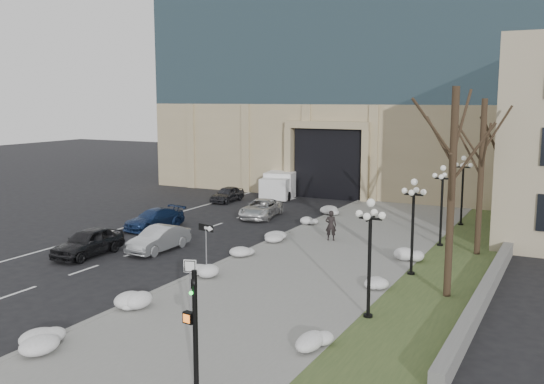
% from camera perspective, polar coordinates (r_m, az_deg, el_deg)
% --- Properties ---
extents(ground, '(160.00, 160.00, 0.00)m').
position_cam_1_polar(ground, '(23.52, -16.18, -12.74)').
color(ground, black).
rests_on(ground, ground).
extents(sidewalk, '(9.00, 40.00, 0.12)m').
position_cam_1_polar(sidewalk, '(33.06, 5.48, -6.03)').
color(sidewalk, gray).
rests_on(sidewalk, ground).
extents(curb, '(0.30, 40.00, 0.14)m').
position_cam_1_polar(curb, '(34.92, -1.41, -5.17)').
color(curb, gray).
rests_on(curb, ground).
extents(grass_strip, '(4.00, 40.00, 0.10)m').
position_cam_1_polar(grass_strip, '(31.34, 16.67, -7.22)').
color(grass_strip, '#3A4C26').
rests_on(grass_strip, ground).
extents(stone_wall, '(0.50, 30.00, 0.70)m').
position_cam_1_polar(stone_wall, '(32.90, 20.79, -6.12)').
color(stone_wall, slate).
rests_on(stone_wall, ground).
extents(car_a, '(1.86, 4.47, 1.51)m').
position_cam_1_polar(car_a, '(34.53, -16.93, -4.54)').
color(car_a, black).
rests_on(car_a, ground).
extents(car_b, '(1.57, 4.22, 1.38)m').
position_cam_1_polar(car_b, '(34.67, -10.60, -4.37)').
color(car_b, '#AEB2B6').
rests_on(car_b, ground).
extents(car_c, '(2.55, 4.71, 1.30)m').
position_cam_1_polar(car_c, '(40.64, -11.03, -2.50)').
color(car_c, navy).
rests_on(car_c, ground).
extents(car_d, '(2.83, 4.93, 1.29)m').
position_cam_1_polar(car_d, '(43.63, -1.05, -1.57)').
color(car_d, silver).
rests_on(car_d, ground).
extents(car_e, '(1.53, 3.73, 1.27)m').
position_cam_1_polar(car_e, '(50.42, -4.23, -0.20)').
color(car_e, '#303035').
rests_on(car_e, ground).
extents(pedestrian, '(0.76, 0.60, 1.81)m').
position_cam_1_polar(pedestrian, '(36.22, 5.57, -3.15)').
color(pedestrian, black).
rests_on(pedestrian, sidewalk).
extents(box_truck, '(3.67, 7.24, 2.19)m').
position_cam_1_polar(box_truck, '(53.30, 1.05, 0.78)').
color(box_truck, white).
rests_on(box_truck, ground).
extents(one_way_sign, '(0.99, 0.40, 2.67)m').
position_cam_1_polar(one_way_sign, '(28.49, -6.03, -4.01)').
color(one_way_sign, slate).
rests_on(one_way_sign, ground).
extents(keep_sign, '(0.49, 0.20, 2.35)m').
position_cam_1_polar(keep_sign, '(23.82, -7.71, -7.79)').
color(keep_sign, slate).
rests_on(keep_sign, ground).
extents(traffic_signal, '(0.65, 0.87, 3.80)m').
position_cam_1_polar(traffic_signal, '(17.65, -7.30, -13.27)').
color(traffic_signal, black).
rests_on(traffic_signal, ground).
extents(snow_clump_a, '(1.10, 1.60, 0.36)m').
position_cam_1_polar(snow_clump_a, '(22.50, -21.14, -13.18)').
color(snow_clump_a, silver).
rests_on(snow_clump_a, sidewalk).
extents(snow_clump_b, '(1.10, 1.60, 0.36)m').
position_cam_1_polar(snow_clump_b, '(25.61, -12.77, -10.09)').
color(snow_clump_b, silver).
rests_on(snow_clump_b, sidewalk).
extents(snow_clump_c, '(1.10, 1.60, 0.36)m').
position_cam_1_polar(snow_clump_c, '(29.05, -6.97, -7.66)').
color(snow_clump_c, silver).
rests_on(snow_clump_c, sidewalk).
extents(snow_clump_d, '(1.10, 1.60, 0.36)m').
position_cam_1_polar(snow_clump_d, '(33.13, -2.87, -5.54)').
color(snow_clump_d, silver).
rests_on(snow_clump_d, sidewalk).
extents(snow_clump_e, '(1.10, 1.60, 0.36)m').
position_cam_1_polar(snow_clump_e, '(36.20, 0.44, -4.29)').
color(snow_clump_e, silver).
rests_on(snow_clump_e, sidewalk).
extents(snow_clump_f, '(1.10, 1.60, 0.36)m').
position_cam_1_polar(snow_clump_f, '(40.95, 3.60, -2.77)').
color(snow_clump_f, silver).
rests_on(snow_clump_f, sidewalk).
extents(snow_clump_g, '(1.10, 1.60, 0.36)m').
position_cam_1_polar(snow_clump_g, '(44.55, 5.82, -1.85)').
color(snow_clump_g, silver).
rests_on(snow_clump_g, sidewalk).
extents(snow_clump_h, '(1.10, 1.60, 0.36)m').
position_cam_1_polar(snow_clump_h, '(21.33, 4.58, -13.83)').
color(snow_clump_h, silver).
rests_on(snow_clump_h, sidewalk).
extents(snow_clump_i, '(1.10, 1.60, 0.36)m').
position_cam_1_polar(snow_clump_i, '(27.56, 9.52, -8.63)').
color(snow_clump_i, silver).
rests_on(snow_clump_i, sidewalk).
extents(snow_clump_j, '(1.10, 1.60, 0.36)m').
position_cam_1_polar(snow_clump_j, '(32.84, 13.00, -5.89)').
color(snow_clump_j, silver).
rests_on(snow_clump_j, sidewalk).
extents(lamppost_a, '(1.18, 1.18, 4.76)m').
position_cam_1_polar(lamppost_a, '(23.45, 9.20, -4.69)').
color(lamppost_a, black).
rests_on(lamppost_a, ground).
extents(lamppost_b, '(1.18, 1.18, 4.76)m').
position_cam_1_polar(lamppost_b, '(29.57, 13.14, -2.00)').
color(lamppost_b, black).
rests_on(lamppost_b, ground).
extents(lamppost_c, '(1.18, 1.18, 4.76)m').
position_cam_1_polar(lamppost_c, '(35.82, 15.71, -0.24)').
color(lamppost_c, black).
rests_on(lamppost_c, ground).
extents(lamppost_d, '(1.18, 1.18, 4.76)m').
position_cam_1_polar(lamppost_d, '(42.15, 17.52, 0.99)').
color(lamppost_d, black).
rests_on(lamppost_d, ground).
extents(tree_near, '(3.20, 3.20, 9.00)m').
position_cam_1_polar(tree_near, '(26.29, 16.65, 2.60)').
color(tree_near, black).
rests_on(tree_near, ground).
extents(tree_mid, '(3.20, 3.20, 8.50)m').
position_cam_1_polar(tree_mid, '(34.18, 19.16, 3.29)').
color(tree_mid, black).
rests_on(tree_mid, ground).
extents(tree_far, '(3.20, 3.20, 9.50)m').
position_cam_1_polar(tree_far, '(42.05, 20.79, 5.03)').
color(tree_far, black).
rests_on(tree_far, ground).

